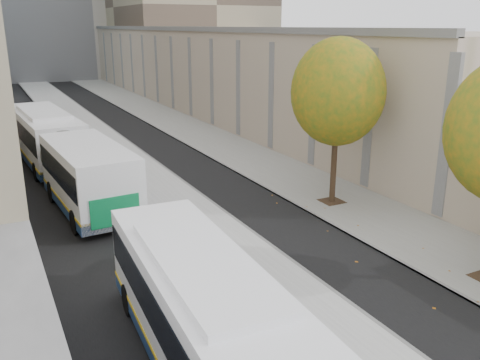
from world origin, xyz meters
TOP-DOWN VIEW (x-y plane):
  - bus_platform at (-3.88, 35.00)m, footprint 4.25×150.00m
  - sidewalk at (4.12, 35.00)m, footprint 4.75×150.00m
  - building_tan at (15.50, 64.00)m, footprint 18.00×92.00m
  - tree_d at (3.60, 22.00)m, footprint 4.40×4.40m
  - bus_far at (-7.68, 32.04)m, footprint 4.10×19.50m
  - distant_car at (-7.25, 50.75)m, footprint 2.31×4.49m

SIDE VIEW (x-z plane):
  - sidewalk at x=4.12m, z-range 0.00..0.08m
  - bus_platform at x=-3.88m, z-range 0.00..0.15m
  - distant_car at x=-7.25m, z-range 0.00..1.46m
  - bus_far at x=-7.68m, z-range 0.15..3.38m
  - building_tan at x=15.50m, z-range 0.00..8.00m
  - tree_d at x=3.60m, z-range 1.67..9.27m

